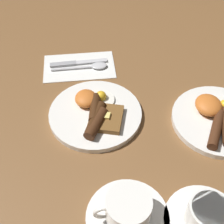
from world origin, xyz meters
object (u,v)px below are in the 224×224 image
at_px(teacup_near, 128,211).
at_px(teacup_far, 207,217).
at_px(breakfast_plate_far, 218,118).
at_px(spoon, 93,66).
at_px(breakfast_plate_near, 96,113).
at_px(knife, 76,63).

height_order(teacup_near, teacup_far, teacup_near).
bearing_deg(teacup_far, teacup_near, -99.72).
relative_size(breakfast_plate_far, spoon, 1.41).
distance_m(breakfast_plate_far, teacup_far, 0.28).
xyz_separation_m(breakfast_plate_near, spoon, (-0.19, 0.00, -0.01)).
bearing_deg(knife, spoon, -26.03).
bearing_deg(teacup_far, spoon, -158.82).
bearing_deg(teacup_near, breakfast_plate_near, -170.45).
bearing_deg(spoon, knife, 155.15).
xyz_separation_m(teacup_near, spoon, (-0.47, -0.04, -0.02)).
relative_size(breakfast_plate_far, teacup_far, 1.46).
height_order(teacup_far, spoon, teacup_far).
relative_size(breakfast_plate_near, teacup_far, 1.48).
relative_size(teacup_far, knife, 0.92).
height_order(teacup_near, spoon, teacup_near).
bearing_deg(teacup_far, breakfast_plate_near, -146.97).
bearing_deg(spoon, teacup_near, -86.64).
height_order(breakfast_plate_near, spoon, breakfast_plate_near).
xyz_separation_m(breakfast_plate_far, spoon, (-0.24, -0.30, -0.01)).
height_order(breakfast_plate_far, spoon, breakfast_plate_far).
bearing_deg(knife, breakfast_plate_near, -80.44).
xyz_separation_m(breakfast_plate_far, teacup_near, (0.23, -0.26, 0.01)).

